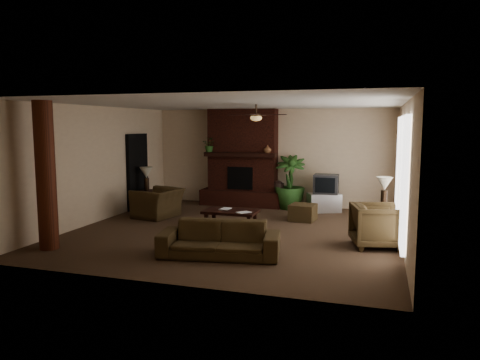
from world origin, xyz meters
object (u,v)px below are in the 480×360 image
(armchair_left, at_px, (158,198))
(floor_vase, at_px, (278,192))
(log_column, at_px, (46,176))
(coffee_table, at_px, (231,213))
(tv_stand, at_px, (324,203))
(side_table_left, at_px, (147,200))
(ottoman, at_px, (303,212))
(side_table_right, at_px, (383,218))
(lamp_right, at_px, (384,186))
(armchair_right, at_px, (377,223))
(lamp_left, at_px, (146,174))
(sofa, at_px, (219,233))
(floor_plant, at_px, (290,194))

(armchair_left, xyz_separation_m, floor_vase, (2.64, 2.26, -0.06))
(log_column, relative_size, coffee_table, 2.33)
(tv_stand, bearing_deg, side_table_left, 170.43)
(ottoman, xyz_separation_m, side_table_right, (1.89, -0.48, 0.08))
(side_table_left, relative_size, lamp_right, 0.85)
(armchair_right, distance_m, lamp_left, 6.46)
(armchair_right, bearing_deg, log_column, 93.98)
(sofa, relative_size, coffee_table, 1.79)
(log_column, xyz_separation_m, sofa, (3.28, 0.48, -0.98))
(ottoman, distance_m, side_table_left, 4.34)
(armchair_left, distance_m, coffee_table, 2.31)
(armchair_left, height_order, floor_vase, armchair_left)
(log_column, height_order, side_table_left, log_column)
(floor_plant, height_order, lamp_right, lamp_right)
(log_column, distance_m, coffee_table, 3.95)
(log_column, bearing_deg, armchair_left, 79.65)
(armchair_right, xyz_separation_m, coffee_table, (-3.18, 0.62, -0.09))
(armchair_right, distance_m, ottoman, 2.69)
(lamp_left, bearing_deg, floor_plant, 20.58)
(coffee_table, height_order, floor_plant, floor_plant)
(side_table_right, bearing_deg, ottoman, 165.85)
(armchair_right, xyz_separation_m, lamp_right, (0.13, 1.52, 0.54))
(tv_stand, relative_size, side_table_right, 1.55)
(coffee_table, distance_m, side_table_left, 3.27)
(sofa, relative_size, lamp_left, 3.30)
(tv_stand, bearing_deg, armchair_right, -91.15)
(sofa, xyz_separation_m, floor_vase, (-0.04, 5.07, 0.01))
(sofa, height_order, armchair_right, armchair_right)
(coffee_table, relative_size, lamp_left, 1.85)
(ottoman, distance_m, lamp_right, 2.11)
(armchair_left, relative_size, armchair_right, 1.21)
(armchair_left, bearing_deg, coffee_table, 82.24)
(floor_plant, relative_size, lamp_right, 2.31)
(ottoman, bearing_deg, coffee_table, -135.44)
(tv_stand, distance_m, lamp_right, 2.46)
(coffee_table, relative_size, lamp_right, 1.85)
(sofa, bearing_deg, floor_plant, 77.25)
(armchair_left, relative_size, lamp_right, 1.72)
(coffee_table, height_order, floor_vase, floor_vase)
(sofa, relative_size, floor_plant, 1.43)
(floor_plant, relative_size, lamp_left, 2.31)
(lamp_left, bearing_deg, side_table_right, -4.88)
(log_column, xyz_separation_m, floor_plant, (3.60, 5.43, -0.98))
(log_column, xyz_separation_m, armchair_right, (5.97, 1.97, -0.94))
(lamp_left, bearing_deg, armchair_left, -45.99)
(floor_plant, distance_m, lamp_left, 4.02)
(ottoman, relative_size, lamp_left, 0.92)
(sofa, distance_m, armchair_left, 3.88)
(armchair_left, distance_m, tv_stand, 4.45)
(side_table_left, relative_size, lamp_left, 0.85)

